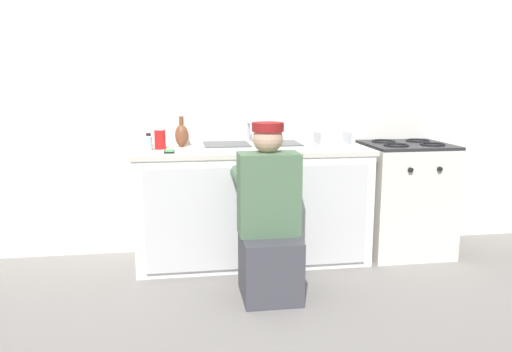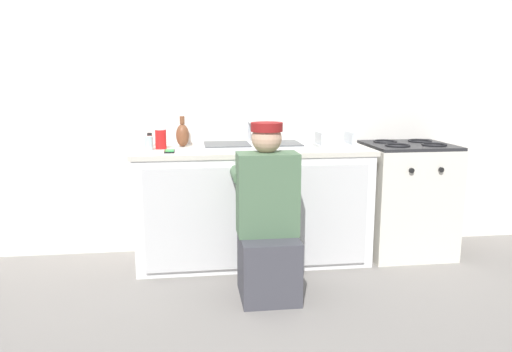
% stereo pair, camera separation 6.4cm
% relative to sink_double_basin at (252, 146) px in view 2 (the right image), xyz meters
% --- Properties ---
extents(ground_plane, '(12.00, 12.00, 0.00)m').
position_rel_sink_double_basin_xyz_m(ground_plane, '(0.00, -0.30, -0.88)').
color(ground_plane, gray).
extents(back_wall, '(6.00, 0.10, 2.50)m').
position_rel_sink_double_basin_xyz_m(back_wall, '(0.00, 0.35, 0.37)').
color(back_wall, silver).
rests_on(back_wall, ground_plane).
extents(counter_cabinet, '(1.71, 0.62, 0.83)m').
position_rel_sink_double_basin_xyz_m(counter_cabinet, '(0.00, -0.01, -0.47)').
color(counter_cabinet, white).
rests_on(counter_cabinet, ground_plane).
extents(countertop, '(1.75, 0.62, 0.03)m').
position_rel_sink_double_basin_xyz_m(countertop, '(0.00, -0.00, -0.04)').
color(countertop, beige).
rests_on(countertop, counter_cabinet).
extents(sink_double_basin, '(0.80, 0.44, 0.19)m').
position_rel_sink_double_basin_xyz_m(sink_double_basin, '(0.00, 0.00, 0.00)').
color(sink_double_basin, silver).
rests_on(sink_double_basin, countertop).
extents(stove_range, '(0.64, 0.62, 0.89)m').
position_rel_sink_double_basin_xyz_m(stove_range, '(1.22, -0.00, -0.44)').
color(stove_range, silver).
rests_on(stove_range, ground_plane).
extents(plumber_person, '(0.42, 0.61, 1.10)m').
position_rel_sink_double_basin_xyz_m(plumber_person, '(0.01, -0.66, -0.42)').
color(plumber_person, '#3F3F47').
rests_on(plumber_person, ground_plane).
extents(cell_phone, '(0.07, 0.14, 0.01)m').
position_rel_sink_double_basin_xyz_m(cell_phone, '(-0.60, -0.13, -0.01)').
color(cell_phone, black).
rests_on(cell_phone, countertop).
extents(soda_cup_red, '(0.08, 0.08, 0.15)m').
position_rel_sink_double_basin_xyz_m(soda_cup_red, '(-0.67, 0.05, 0.06)').
color(soda_cup_red, red).
rests_on(soda_cup_red, countertop).
extents(dish_rack_tray, '(0.28, 0.22, 0.11)m').
position_rel_sink_double_basin_xyz_m(dish_rack_tray, '(0.63, 0.02, 0.01)').
color(dish_rack_tray, '#B2B7BC').
rests_on(dish_rack_tray, countertop).
extents(water_glass, '(0.06, 0.06, 0.10)m').
position_rel_sink_double_basin_xyz_m(water_glass, '(-0.75, -0.01, 0.03)').
color(water_glass, '#ADC6CC').
rests_on(water_glass, countertop).
extents(vase_decorative, '(0.10, 0.10, 0.23)m').
position_rel_sink_double_basin_xyz_m(vase_decorative, '(-0.51, 0.16, 0.07)').
color(vase_decorative, brown).
rests_on(vase_decorative, countertop).
extents(spice_bottle_red, '(0.04, 0.04, 0.10)m').
position_rel_sink_double_basin_xyz_m(spice_bottle_red, '(-0.76, 0.19, 0.03)').
color(spice_bottle_red, red).
rests_on(spice_bottle_red, countertop).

